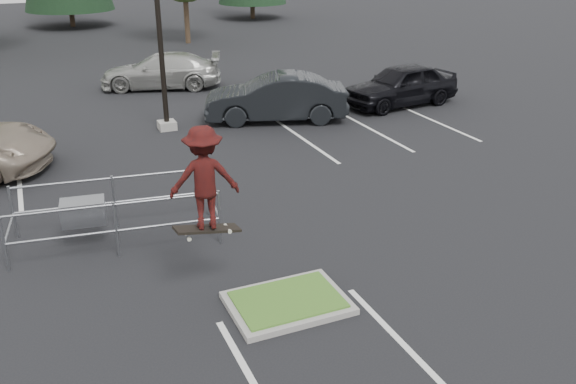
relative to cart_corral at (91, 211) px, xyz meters
name	(u,v)px	position (x,y,z in m)	size (l,w,h in m)	color
ground	(288,306)	(3.01, -4.07, -0.81)	(120.00, 120.00, 0.00)	black
grass_median	(288,302)	(3.01, -4.07, -0.73)	(2.20, 1.60, 0.16)	gray
stall_lines	(150,199)	(1.65, 1.96, -0.80)	(22.62, 17.60, 0.01)	silver
cart_corral	(91,211)	(0.00, 0.00, 0.00)	(4.69, 2.18, 1.28)	gray
skateboarder	(205,179)	(1.81, -3.07, 1.61)	(1.37, 0.94, 2.15)	black
car_r_charc	(276,98)	(7.51, 7.43, 0.06)	(1.82, 5.23, 1.72)	black
car_r_black	(402,85)	(13.01, 7.43, 0.03)	(1.97, 4.89, 1.67)	black
car_far_silver	(163,71)	(4.84, 14.27, -0.03)	(2.16, 5.32, 1.54)	#ABABA6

